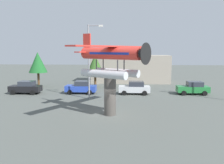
# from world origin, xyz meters

# --- Properties ---
(ground_plane) EXTENTS (140.00, 140.00, 0.00)m
(ground_plane) POSITION_xyz_m (0.00, 0.00, 0.00)
(ground_plane) COLOR #515651
(display_pedestal) EXTENTS (1.10, 1.10, 3.56)m
(display_pedestal) POSITION_xyz_m (0.00, 0.00, 1.78)
(display_pedestal) COLOR #4C4742
(display_pedestal) RESTS_ON ground
(floatplane_monument) EXTENTS (7.05, 9.29, 4.00)m
(floatplane_monument) POSITION_xyz_m (0.11, -0.07, 5.24)
(floatplane_monument) COLOR silver
(floatplane_monument) RESTS_ON display_pedestal
(car_near_black) EXTENTS (4.20, 2.02, 1.76)m
(car_near_black) POSITION_xyz_m (-12.29, 9.64, 0.88)
(car_near_black) COLOR black
(car_near_black) RESTS_ON ground
(car_mid_blue) EXTENTS (4.20, 2.02, 1.76)m
(car_mid_blue) POSITION_xyz_m (-4.68, 10.22, 0.88)
(car_mid_blue) COLOR #2847B7
(car_mid_blue) RESTS_ON ground
(car_far_silver) EXTENTS (4.20, 2.02, 1.76)m
(car_far_silver) POSITION_xyz_m (2.66, 10.19, 0.88)
(car_far_silver) COLOR silver
(car_far_silver) RESTS_ON ground
(car_distant_green) EXTENTS (4.20, 2.02, 1.76)m
(car_distant_green) POSITION_xyz_m (10.55, 10.54, 0.88)
(car_distant_green) COLOR #237A38
(car_distant_green) RESTS_ON ground
(streetlight_primary) EXTENTS (1.84, 0.28, 8.96)m
(streetlight_primary) POSITION_xyz_m (-2.88, 6.91, 5.13)
(streetlight_primary) COLOR gray
(streetlight_primary) RESTS_ON ground
(storefront_building) EXTENTS (14.11, 5.23, 4.98)m
(storefront_building) POSITION_xyz_m (2.25, 22.00, 2.49)
(storefront_building) COLOR #9E9384
(storefront_building) RESTS_ON ground
(tree_west) EXTENTS (2.94, 2.94, 5.62)m
(tree_west) POSITION_xyz_m (-12.72, 15.51, 3.96)
(tree_west) COLOR brown
(tree_west) RESTS_ON ground
(tree_east) EXTENTS (2.82, 2.82, 5.27)m
(tree_east) POSITION_xyz_m (-3.46, 15.59, 3.68)
(tree_east) COLOR brown
(tree_east) RESTS_ON ground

